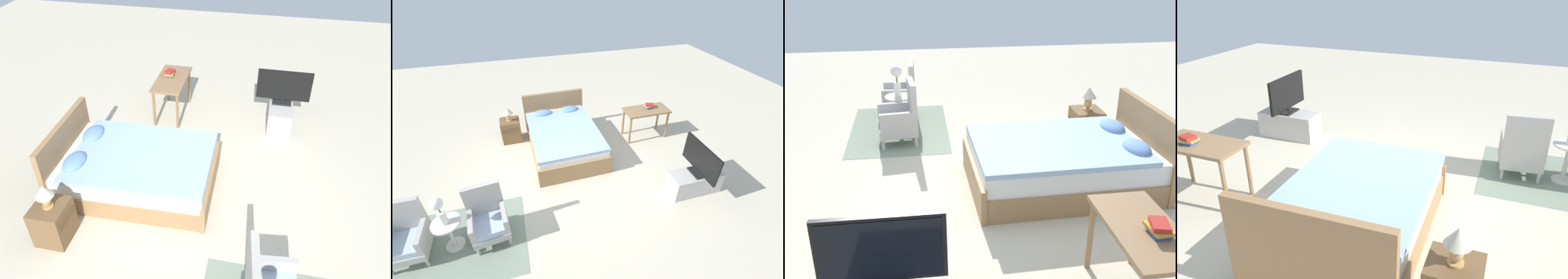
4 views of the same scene
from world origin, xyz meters
The scene contains 13 objects.
ground_plane centered at (0.00, 0.00, 0.00)m, with size 16.00×16.00×0.00m, color beige.
floor_rug centered at (-2.06, -0.96, 0.00)m, with size 2.10×1.50×0.01m.
bed centered at (0.06, 1.05, 0.30)m, with size 1.52×2.20×0.96m.
armchair_by_window_left centered at (-2.62, -0.90, 0.38)m, with size 0.55×0.55×0.92m.
armchair_by_window_right centered at (-1.51, -0.90, 0.38)m, with size 0.60×0.60×0.92m.
side_table centered at (-2.06, -0.95, 0.34)m, with size 0.40×0.40×0.55m.
flower_vase centered at (-2.06, -0.95, 0.84)m, with size 0.17×0.17×0.48m.
nightstand centered at (-1.06, 1.72, 0.27)m, with size 0.44×0.41×0.54m.
table_lamp centered at (-1.06, 1.72, 0.76)m, with size 0.22×0.22×0.33m.
tv_stand centered at (2.11, -0.95, 0.21)m, with size 0.96×0.40×0.43m.
tv_flatscreen centered at (2.12, -0.95, 0.74)m, with size 0.20×0.91×0.61m.
vanity_desk centered at (2.06, 1.01, 0.62)m, with size 1.04×0.52×0.73m.
book_stack centered at (2.16, 1.07, 0.78)m, with size 0.22×0.17×0.10m.
Camera 2 is at (-0.78, -3.79, 3.64)m, focal length 24.00 mm.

